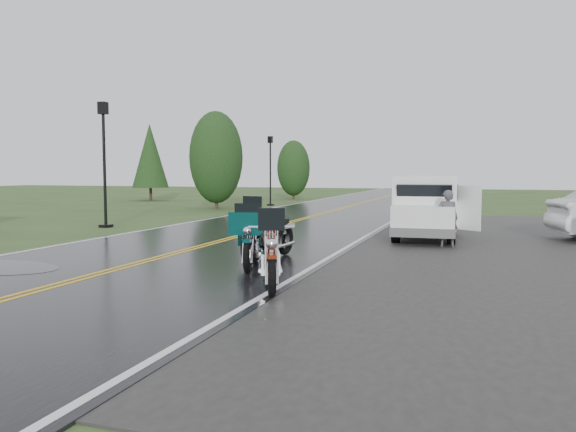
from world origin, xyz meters
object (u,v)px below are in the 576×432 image
Objects in this scene: van_white at (396,209)px; lamp_post_far_left at (270,171)px; motorcycle_teal at (248,242)px; motorcycle_silver at (250,234)px; person_at_van at (447,220)px; lamp_post_near_left at (104,164)px; motorcycle_red at (272,257)px.

lamp_post_far_left reaches higher than van_white.
van_white is at bearing 55.32° from motorcycle_teal.
van_white is 1.17× the size of lamp_post_far_left.
motorcycle_silver reaches higher than motorcycle_teal.
person_at_van is 0.33× the size of lamp_post_near_left.
lamp_post_far_left is (-7.72, 22.08, 1.44)m from motorcycle_teal.
motorcycle_red is 7.71m from person_at_van.
lamp_post_near_left is at bearing -11.62° from person_at_van.
lamp_post_far_left is (-9.77, 15.95, 1.15)m from van_white.
motorcycle_silver is 10.78m from lamp_post_near_left.
van_white is at bearing -58.52° from lamp_post_far_left.
motorcycle_red is 0.47× the size of van_white.
van_white is 18.74m from lamp_post_far_left.
motorcycle_red is 1.53× the size of person_at_van.
van_white is at bearing -6.86° from lamp_post_near_left.
person_at_van is 19.97m from lamp_post_far_left.
lamp_post_far_left is at bearing 93.07° from motorcycle_teal.
motorcycle_teal is 0.55× the size of lamp_post_far_left.
person_at_van is (1.43, -0.54, -0.21)m from van_white.
van_white is at bearing 61.62° from motorcycle_red.
lamp_post_near_left reaches higher than motorcycle_silver.
motorcycle_teal is 6.58m from person_at_van.
motorcycle_red is at bearing 69.35° from person_at_van.
lamp_post_far_left reaches higher than person_at_van.
person_at_van is at bearing -23.03° from van_white.
motorcycle_teal is 0.99m from motorcycle_silver.
lamp_post_near_left is (-9.94, 9.19, 1.63)m from motorcycle_red.
motorcycle_silver is at bearing 96.89° from motorcycle_red.
lamp_post_near_left reaches higher than lamp_post_far_left.
lamp_post_far_left is (1.07, 14.65, -0.19)m from lamp_post_near_left.
lamp_post_near_left is (-8.79, 7.43, 1.63)m from motorcycle_teal.
motorcycle_teal is 6.47m from van_white.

